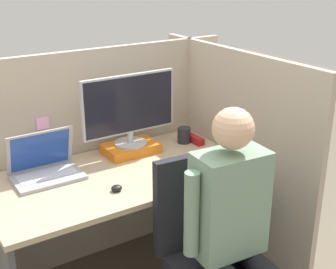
{
  "coord_description": "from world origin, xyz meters",
  "views": [
    {
      "loc": [
        -1.07,
        -1.77,
        1.9
      ],
      "look_at": [
        0.21,
        0.19,
        1.01
      ],
      "focal_mm": 50.0,
      "sensor_mm": 36.0,
      "label": 1
    }
  ],
  "objects": [
    {
      "name": "cubicle_panel_back",
      "position": [
        -0.0,
        0.79,
        0.7
      ],
      "size": [
        1.98,
        0.05,
        1.39
      ],
      "color": "tan",
      "rests_on": "ground"
    },
    {
      "name": "monitor",
      "position": [
        0.2,
        0.6,
        1.05
      ],
      "size": [
        0.61,
        0.2,
        0.44
      ],
      "color": "#B2B2B7",
      "rests_on": "paper_box"
    },
    {
      "name": "laptop",
      "position": [
        -0.36,
        0.55,
        0.81
      ],
      "size": [
        0.37,
        0.25,
        0.26
      ],
      "color": "#99999E",
      "rests_on": "desk"
    },
    {
      "name": "paper_box",
      "position": [
        0.2,
        0.6,
        0.79
      ],
      "size": [
        0.33,
        0.21,
        0.06
      ],
      "color": "orange",
      "rests_on": "desk"
    },
    {
      "name": "person",
      "position": [
        0.22,
        -0.37,
        0.75
      ],
      "size": [
        0.48,
        0.42,
        1.29
      ],
      "color": "black",
      "rests_on": "ground"
    },
    {
      "name": "coffee_mug",
      "position": [
        0.57,
        0.56,
        0.81
      ],
      "size": [
        0.08,
        0.08,
        0.1
      ],
      "color": "#232328",
      "rests_on": "desk"
    },
    {
      "name": "desk",
      "position": [
        0.0,
        0.38,
        0.57
      ],
      "size": [
        1.48,
        0.76,
        0.76
      ],
      "color": "tan",
      "rests_on": "ground"
    },
    {
      "name": "mouse",
      "position": [
        -0.11,
        0.19,
        0.77
      ],
      "size": [
        0.06,
        0.05,
        0.03
      ],
      "color": "black",
      "rests_on": "desk"
    },
    {
      "name": "stapler",
      "position": [
        0.63,
        0.52,
        0.78
      ],
      "size": [
        0.05,
        0.15,
        0.05
      ],
      "color": "#A31919",
      "rests_on": "desk"
    },
    {
      "name": "office_chair",
      "position": [
        0.21,
        -0.22,
        0.5
      ],
      "size": [
        0.53,
        0.58,
        0.98
      ],
      "color": "black",
      "rests_on": "ground"
    },
    {
      "name": "cubicle_panel_right",
      "position": [
        0.76,
        0.31,
        0.7
      ],
      "size": [
        0.04,
        1.42,
        1.39
      ],
      "color": "tan",
      "rests_on": "ground"
    },
    {
      "name": "carrot_toy",
      "position": [
        0.31,
        0.09,
        0.78
      ],
      "size": [
        0.05,
        0.13,
        0.05
      ],
      "color": "orange",
      "rests_on": "desk"
    }
  ]
}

